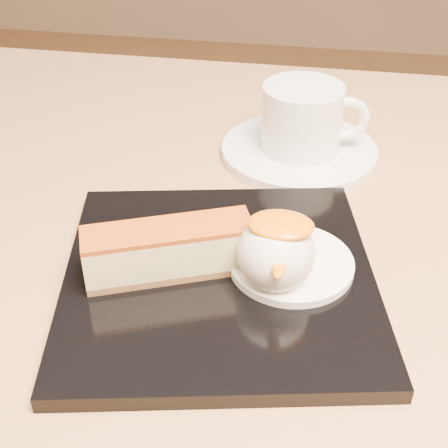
% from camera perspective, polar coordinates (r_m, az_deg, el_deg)
% --- Properties ---
extents(table, '(0.80, 0.80, 0.72)m').
position_cam_1_polar(table, '(0.59, -4.44, -14.35)').
color(table, black).
rests_on(table, ground).
extents(dessert_plate, '(0.26, 0.26, 0.01)m').
position_cam_1_polar(dessert_plate, '(0.45, -0.44, -4.98)').
color(dessert_plate, black).
rests_on(dessert_plate, table).
extents(cheesecake, '(0.12, 0.07, 0.04)m').
position_cam_1_polar(cheesecake, '(0.44, -5.10, -2.38)').
color(cheesecake, brown).
rests_on(cheesecake, dessert_plate).
extents(cream_smear, '(0.09, 0.09, 0.01)m').
position_cam_1_polar(cream_smear, '(0.45, 6.16, -3.58)').
color(cream_smear, white).
rests_on(cream_smear, dessert_plate).
extents(ice_cream_scoop, '(0.05, 0.05, 0.05)m').
position_cam_1_polar(ice_cream_scoop, '(0.42, 4.77, -2.69)').
color(ice_cream_scoop, white).
rests_on(ice_cream_scoop, cream_smear).
extents(mango_sauce, '(0.04, 0.03, 0.01)m').
position_cam_1_polar(mango_sauce, '(0.41, 5.23, -0.08)').
color(mango_sauce, orange).
rests_on(mango_sauce, ice_cream_scoop).
extents(mint_sprig, '(0.04, 0.03, 0.00)m').
position_cam_1_polar(mint_sprig, '(0.47, 2.91, -0.93)').
color(mint_sprig, green).
rests_on(mint_sprig, cream_smear).
extents(saucer, '(0.15, 0.15, 0.01)m').
position_cam_1_polar(saucer, '(0.61, 6.87, 6.61)').
color(saucer, white).
rests_on(saucer, table).
extents(coffee_cup, '(0.10, 0.08, 0.06)m').
position_cam_1_polar(coffee_cup, '(0.60, 7.31, 9.72)').
color(coffee_cup, white).
rests_on(coffee_cup, saucer).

